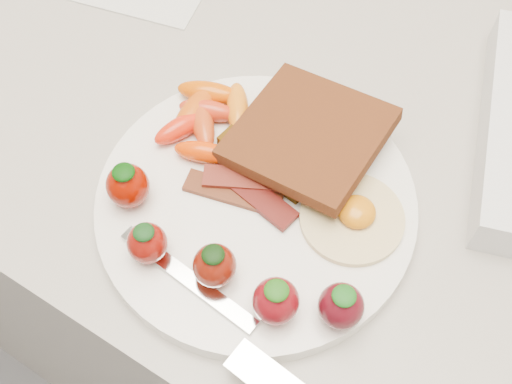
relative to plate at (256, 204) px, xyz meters
The scene contains 9 objects.
counter 0.48m from the plate, 95.26° to the left, with size 2.00×0.60×0.90m, color gray.
plate is the anchor object (origin of this frame).
toast_lower 0.07m from the plate, 94.77° to the left, with size 0.09×0.09×0.01m, color #3D2406.
toast_upper 0.07m from the plate, 80.44° to the left, with size 0.12×0.12×0.01m, color #47230E.
fried_egg 0.08m from the plate, 17.73° to the left, with size 0.10×0.10×0.02m.
bacon_strips 0.02m from the plate, behind, with size 0.10×0.07×0.01m.
baby_carrots 0.09m from the plate, 151.82° to the left, with size 0.09×0.10×0.02m.
strawberries 0.08m from the plate, 81.14° to the right, with size 0.23×0.07×0.04m.
fork 0.11m from the plate, 71.70° to the right, with size 0.18×0.06×0.00m.
Camera 1 is at (0.16, 1.33, 1.38)m, focal length 45.00 mm.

